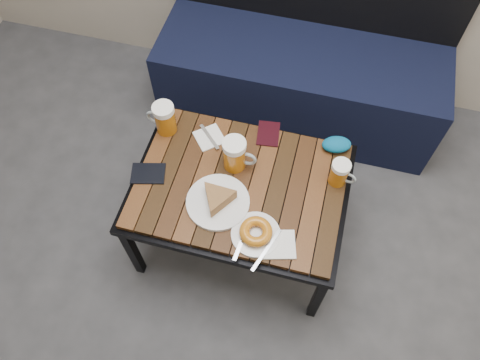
% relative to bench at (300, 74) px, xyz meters
% --- Properties ---
extents(bench, '(1.40, 0.50, 0.95)m').
position_rel_bench_xyz_m(bench, '(0.00, 0.00, 0.00)').
color(bench, black).
rests_on(bench, ground).
extents(cafe_table, '(0.84, 0.62, 0.47)m').
position_rel_bench_xyz_m(cafe_table, '(-0.10, -0.82, 0.16)').
color(cafe_table, black).
rests_on(cafe_table, ground).
extents(beer_mug_left, '(0.13, 0.09, 0.14)m').
position_rel_bench_xyz_m(beer_mug_left, '(-0.47, -0.64, 0.27)').
color(beer_mug_left, '#AF5D0E').
rests_on(beer_mug_left, cafe_table).
extents(beer_mug_centre, '(0.13, 0.09, 0.15)m').
position_rel_bench_xyz_m(beer_mug_centre, '(-0.14, -0.74, 0.27)').
color(beer_mug_centre, '#AF5D0E').
rests_on(beer_mug_centre, cafe_table).
extents(beer_mug_right, '(0.11, 0.08, 0.12)m').
position_rel_bench_xyz_m(beer_mug_right, '(0.26, -0.71, 0.26)').
color(beer_mug_right, '#AF5D0E').
rests_on(beer_mug_right, cafe_table).
extents(plate_pie, '(0.24, 0.24, 0.07)m').
position_rel_bench_xyz_m(plate_pie, '(-0.16, -0.92, 0.23)').
color(plate_pie, white).
rests_on(plate_pie, cafe_table).
extents(plate_bagel, '(0.18, 0.23, 0.05)m').
position_rel_bench_xyz_m(plate_bagel, '(0.01, -1.01, 0.22)').
color(plate_bagel, white).
rests_on(plate_bagel, cafe_table).
extents(napkin_left, '(0.15, 0.15, 0.01)m').
position_rel_bench_xyz_m(napkin_left, '(-0.28, -0.64, 0.20)').
color(napkin_left, white).
rests_on(napkin_left, cafe_table).
extents(napkin_right, '(0.16, 0.14, 0.01)m').
position_rel_bench_xyz_m(napkin_right, '(0.09, -1.03, 0.20)').
color(napkin_right, white).
rests_on(napkin_right, cafe_table).
extents(passport_navy, '(0.15, 0.12, 0.01)m').
position_rel_bench_xyz_m(passport_navy, '(-0.46, -0.87, 0.20)').
color(passport_navy, black).
rests_on(passport_navy, cafe_table).
extents(passport_burgundy, '(0.10, 0.13, 0.01)m').
position_rel_bench_xyz_m(passport_burgundy, '(-0.05, -0.56, 0.20)').
color(passport_burgundy, black).
rests_on(passport_burgundy, cafe_table).
extents(knit_pouch, '(0.13, 0.11, 0.05)m').
position_rel_bench_xyz_m(knit_pouch, '(0.23, -0.56, 0.23)').
color(knit_pouch, '#05488C').
rests_on(knit_pouch, cafe_table).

